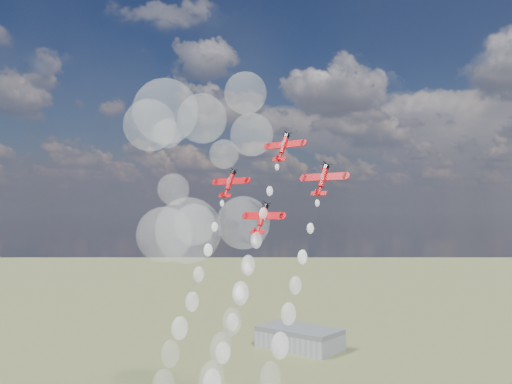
{
  "coord_description": "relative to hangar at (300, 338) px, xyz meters",
  "views": [
    {
      "loc": [
        72.6,
        -103.37,
        86.14
      ],
      "look_at": [
        -21.87,
        14.24,
        91.4
      ],
      "focal_mm": 38.0,
      "sensor_mm": 36.0,
      "label": 1
    }
  ],
  "objects": [
    {
      "name": "drifted_smoke_cloud",
      "position": [
        63.17,
        -158.21,
        93.14
      ],
      "size": [
        58.79,
        34.23,
        61.17
      ],
      "color": "white",
      "rests_on": "ground"
    },
    {
      "name": "smoke_trail_left",
      "position": [
        88.28,
        -189.02,
        40.54
      ],
      "size": [
        5.51,
        28.27,
        54.51
      ],
      "color": "white",
      "rests_on": "plane_left"
    },
    {
      "name": "plane_lead",
      "position": [
        104.13,
        -161.02,
        97.65
      ],
      "size": [
        12.63,
        6.29,
        8.39
      ],
      "rotation": [
        1.12,
        0.0,
        0.0
      ],
      "color": "red",
      "rests_on": "ground"
    },
    {
      "name": "plane_right",
      "position": [
        119.95,
        -165.87,
        87.69
      ],
      "size": [
        12.63,
        6.29,
        8.39
      ],
      "rotation": [
        1.12,
        0.0,
        0.0
      ],
      "color": "red",
      "rests_on": "ground"
    },
    {
      "name": "smoke_trail_lead",
      "position": [
        103.87,
        -183.98,
        50.41
      ],
      "size": [
        5.14,
        28.54,
        54.8
      ],
      "color": "white",
      "rests_on": "plane_lead"
    },
    {
      "name": "plane_left",
      "position": [
        88.3,
        -165.87,
        87.69
      ],
      "size": [
        12.63,
        6.29,
        8.39
      ],
      "rotation": [
        1.12,
        0.0,
        0.0
      ],
      "color": "red",
      "rests_on": "ground"
    },
    {
      "name": "plane_slot",
      "position": [
        104.13,
        -170.72,
        77.73
      ],
      "size": [
        12.63,
        6.29,
        8.39
      ],
      "rotation": [
        1.12,
        0.0,
        0.0
      ],
      "color": "red",
      "rests_on": "ground"
    },
    {
      "name": "hangar",
      "position": [
        0.0,
        0.0,
        0.0
      ],
      "size": [
        50.0,
        28.0,
        13.0
      ],
      "color": "gray",
      "rests_on": "ground"
    }
  ]
}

